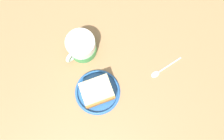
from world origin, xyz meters
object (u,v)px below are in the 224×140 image
small_plate (98,92)px  teaspoon (160,71)px  cake_slice (97,92)px  tea_mug (82,47)px

small_plate → teaspoon: (-17.24, -14.50, -0.26)cm
small_plate → cake_slice: cake_slice is taller
small_plate → teaspoon: bearing=-139.9°
small_plate → teaspoon: size_ratio=1.40×
cake_slice → teaspoon: 22.75cm
tea_mug → teaspoon: bearing=-174.0°
small_plate → tea_mug: tea_mug is taller
small_plate → tea_mug: (10.23, -11.63, 3.13)cm
cake_slice → small_plate: bearing=-48.4°
cake_slice → tea_mug: (10.41, -11.83, 0.13)cm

